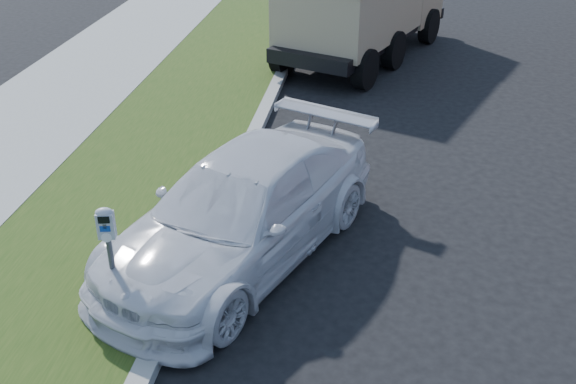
# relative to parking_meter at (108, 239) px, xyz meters

# --- Properties ---
(ground) EXTENTS (120.00, 120.00, 0.00)m
(ground) POSITION_rel_parking_meter_xyz_m (3.19, 0.68, -1.18)
(ground) COLOR black
(ground) RESTS_ON ground
(streetside) EXTENTS (6.12, 50.00, 0.15)m
(streetside) POSITION_rel_parking_meter_xyz_m (-2.37, 2.68, -1.11)
(streetside) COLOR gray
(streetside) RESTS_ON ground
(parking_meter) EXTENTS (0.22, 0.17, 1.45)m
(parking_meter) POSITION_rel_parking_meter_xyz_m (0.00, 0.00, 0.00)
(parking_meter) COLOR #3F4247
(parking_meter) RESTS_ON ground
(white_wagon) EXTENTS (3.78, 5.29, 1.42)m
(white_wagon) POSITION_rel_parking_meter_xyz_m (1.21, 1.70, -0.47)
(white_wagon) COLOR silver
(white_wagon) RESTS_ON ground
(dump_truck) EXTENTS (4.22, 6.31, 2.33)m
(dump_truck) POSITION_rel_parking_meter_xyz_m (2.47, 11.07, 0.13)
(dump_truck) COLOR black
(dump_truck) RESTS_ON ground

